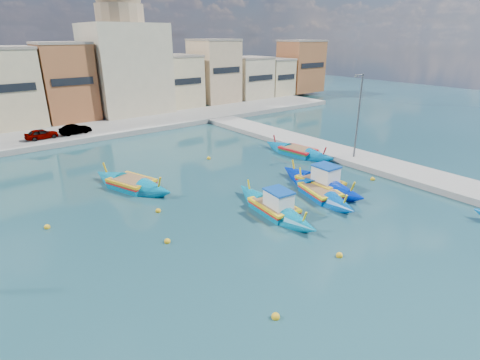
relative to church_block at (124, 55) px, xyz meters
name	(u,v)px	position (x,y,z in m)	size (l,w,h in m)	color
ground	(250,251)	(-10.00, -40.00, -8.41)	(160.00, 160.00, 0.00)	#133339
east_quay	(418,176)	(8.00, -40.00, -8.16)	(4.00, 70.00, 0.50)	gray
north_quay	(76,133)	(-10.00, -8.00, -8.11)	(80.00, 8.00, 0.60)	gray
north_townhouses	(105,82)	(-3.32, -0.64, -3.41)	(83.20, 7.87, 10.19)	#C5B388
church_block	(124,55)	(0.00, 0.00, 0.00)	(10.00, 10.00, 19.10)	#C1B290
quay_street_lamp	(358,116)	(7.44, -34.00, -4.07)	(1.18, 0.16, 8.00)	#595B60
parked_cars	(5,139)	(-17.30, -9.50, -7.23)	(16.19, 1.84, 1.20)	#4C1919
luzzu_turquoise_cabin	(274,208)	(-5.71, -37.30, -8.08)	(2.78, 8.66, 2.73)	#007AA3
luzzu_blue_cabin	(320,183)	(0.08, -36.34, -8.04)	(2.36, 8.52, 2.99)	#0022AB
luzzu_cyan_mid	(298,152)	(5.00, -29.27, -8.14)	(2.89, 8.70, 2.52)	#0069A2
luzzu_green	(132,185)	(-11.41, -27.35, -8.12)	(4.78, 8.62, 2.64)	#00759E
luzzu_blue_south	(320,193)	(-1.21, -37.42, -8.17)	(3.95, 8.20, 2.31)	#004FAA
mooring_buoys	(225,215)	(-8.59, -35.72, -8.33)	(23.26, 20.07, 0.36)	yellow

